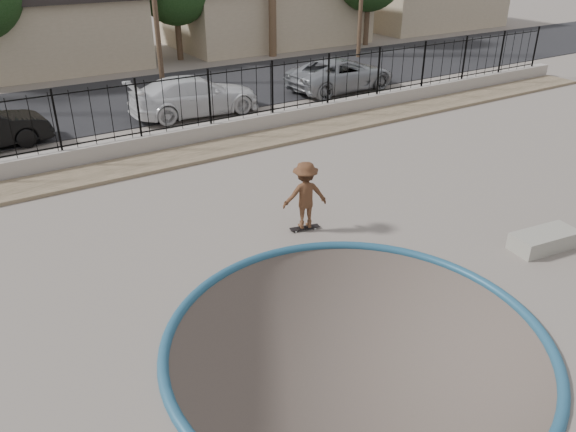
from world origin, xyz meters
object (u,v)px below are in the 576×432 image
Objects in this scene: concrete_ledge at (544,240)px; car_d at (341,74)px; skater at (305,199)px; skateboard at (305,228)px; car_c at (195,96)px.

car_d reaches higher than concrete_ledge.
skater reaches higher than skateboard.
skateboard is 0.48× the size of concrete_ledge.
skater is 0.78m from skateboard.
skateboard is (0.00, -0.00, -0.78)m from skater.
skater is 0.32× the size of car_c.
skateboard is 10.57m from car_c.
skater is 2.19× the size of skateboard.
car_d is (8.95, 10.40, 0.71)m from skateboard.
skater reaches higher than car_c.
car_c is at bearing 93.85° from skateboard.
car_d reaches higher than skateboard.
skateboard is 13.74m from car_d.
car_d is (8.95, 10.40, -0.08)m from skater.
car_d is at bearing -87.23° from car_c.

